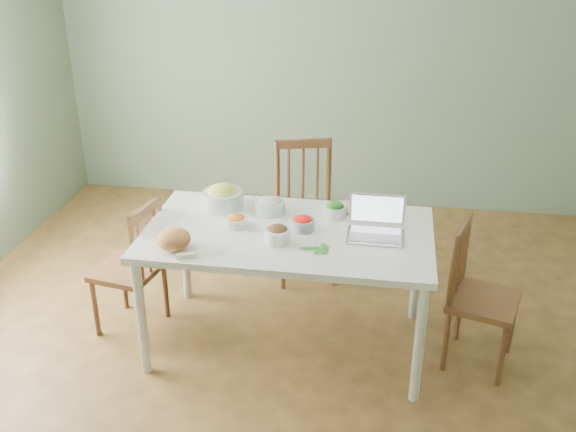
% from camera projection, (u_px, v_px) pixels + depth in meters
% --- Properties ---
extents(floor, '(5.00, 5.00, 0.00)m').
position_uv_depth(floor, '(288.00, 356.00, 4.22)').
color(floor, '#4C3319').
rests_on(floor, ground).
extents(wall_back, '(5.00, 0.00, 2.70)m').
position_uv_depth(wall_back, '(333.00, 61.00, 5.87)').
color(wall_back, slate).
rests_on(wall_back, ground).
extents(dining_table, '(1.75, 0.98, 0.82)m').
position_uv_depth(dining_table, '(288.00, 289.00, 4.18)').
color(dining_table, white).
rests_on(dining_table, floor).
extents(chair_far, '(0.56, 0.54, 1.04)m').
position_uv_depth(chair_far, '(306.00, 214.00, 4.93)').
color(chair_far, '#3E210D').
rests_on(chair_far, floor).
extents(chair_left, '(0.45, 0.47, 0.92)m').
position_uv_depth(chair_left, '(127.00, 267.00, 4.33)').
color(chair_left, '#3E210D').
rests_on(chair_left, floor).
extents(chair_right, '(0.49, 0.51, 0.93)m').
position_uv_depth(chair_right, '(484.00, 298.00, 3.98)').
color(chair_right, '#3E210D').
rests_on(chair_right, floor).
extents(bread_boule, '(0.21, 0.21, 0.13)m').
position_uv_depth(bread_boule, '(174.00, 239.00, 3.77)').
color(bread_boule, '#B67136').
rests_on(bread_boule, dining_table).
extents(butter_stick, '(0.11, 0.07, 0.03)m').
position_uv_depth(butter_stick, '(186.00, 256.00, 3.69)').
color(butter_stick, '#FFF9CC').
rests_on(butter_stick, dining_table).
extents(bowl_squash, '(0.32, 0.32, 0.15)m').
position_uv_depth(bowl_squash, '(223.00, 196.00, 4.29)').
color(bowl_squash, '#D9D249').
rests_on(bowl_squash, dining_table).
extents(bowl_carrot, '(0.15, 0.15, 0.08)m').
position_uv_depth(bowl_carrot, '(236.00, 221.00, 4.04)').
color(bowl_carrot, '#CA4C29').
rests_on(bowl_carrot, dining_table).
extents(bowl_onion, '(0.25, 0.25, 0.10)m').
position_uv_depth(bowl_onion, '(270.00, 205.00, 4.22)').
color(bowl_onion, silver).
rests_on(bowl_onion, dining_table).
extents(bowl_mushroom, '(0.18, 0.18, 0.10)m').
position_uv_depth(bowl_mushroom, '(277.00, 234.00, 3.86)').
color(bowl_mushroom, '#3D2213').
rests_on(bowl_mushroom, dining_table).
extents(bowl_redpep, '(0.16, 0.16, 0.08)m').
position_uv_depth(bowl_redpep, '(303.00, 223.00, 4.01)').
color(bowl_redpep, red).
rests_on(bowl_redpep, dining_table).
extents(bowl_broccoli, '(0.19, 0.19, 0.09)m').
position_uv_depth(bowl_broccoli, '(335.00, 209.00, 4.18)').
color(bowl_broccoli, '#165316').
rests_on(bowl_broccoli, dining_table).
extents(flatbread, '(0.26, 0.26, 0.02)m').
position_uv_depth(flatbread, '(347.00, 207.00, 4.29)').
color(flatbread, tan).
rests_on(flatbread, dining_table).
extents(basil_bunch, '(0.19, 0.19, 0.02)m').
position_uv_depth(basil_bunch, '(315.00, 248.00, 3.79)').
color(basil_bunch, '#185814').
rests_on(basil_bunch, dining_table).
extents(laptop, '(0.34, 0.29, 0.23)m').
position_uv_depth(laptop, '(376.00, 220.00, 3.87)').
color(laptop, silver).
rests_on(laptop, dining_table).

